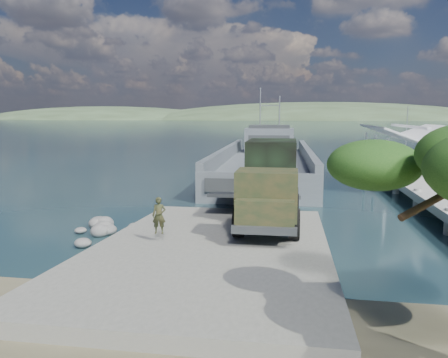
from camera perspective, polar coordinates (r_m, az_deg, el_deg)
ground at (r=20.63m, az=-0.84°, el=-8.86°), size 1400.00×1400.00×0.00m
boat_ramp at (r=19.62m, az=-1.35°, el=-9.01°), size 10.00×18.00×0.50m
shoreline_rocks at (r=22.93m, az=-16.19°, el=-7.43°), size 3.20×5.60×0.90m
distant_headlands at (r=581.31m, az=13.81°, el=7.51°), size 1000.00×240.00×48.00m
pier at (r=39.62m, az=23.04°, el=1.15°), size 6.40×44.00×6.10m
landing_craft at (r=43.97m, az=5.51°, el=1.42°), size 9.43×34.32×10.13m
military_truck at (r=23.05m, az=6.06°, el=-0.43°), size 3.06×9.16×4.23m
soldier at (r=19.66m, az=-8.46°, el=-5.84°), size 0.65×0.48×1.63m
sailboat_far at (r=57.92m, az=22.58°, el=2.05°), size 2.56×6.22×7.36m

